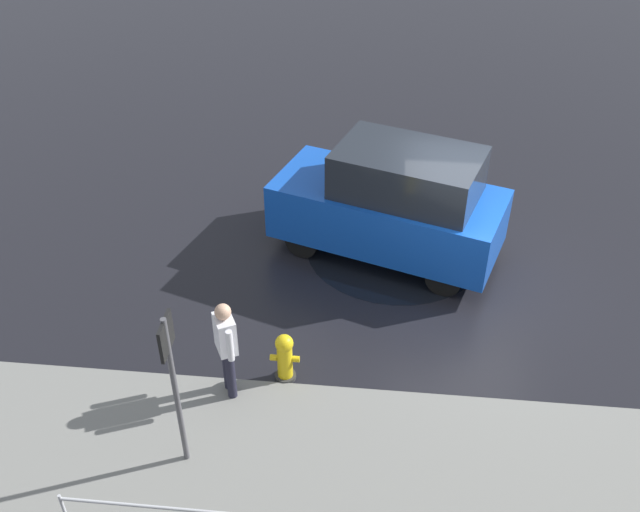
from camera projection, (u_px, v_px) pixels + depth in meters
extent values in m
plane|color=black|center=(472.00, 284.00, 12.04)|extent=(60.00, 60.00, 0.00)
cube|color=slate|center=(497.00, 497.00, 8.67)|extent=(24.00, 3.20, 0.04)
cube|color=blue|center=(387.00, 213.00, 12.34)|extent=(4.24, 2.86, 0.99)
cube|color=#1E232B|center=(408.00, 173.00, 11.72)|extent=(2.70, 2.17, 0.77)
cylinder|color=black|center=(303.00, 241.00, 12.54)|extent=(0.64, 0.40, 0.60)
cylinder|color=black|center=(335.00, 201.00, 13.59)|extent=(0.64, 0.40, 0.60)
cylinder|color=black|center=(444.00, 278.00, 11.69)|extent=(0.64, 0.40, 0.60)
cylinder|color=black|center=(467.00, 233.00, 12.73)|extent=(0.64, 0.40, 0.60)
cylinder|color=gold|center=(285.00, 362.00, 10.12)|extent=(0.22, 0.22, 0.62)
sphere|color=gold|center=(284.00, 343.00, 9.91)|extent=(0.26, 0.26, 0.26)
cylinder|color=gold|center=(296.00, 359.00, 10.06)|extent=(0.10, 0.09, 0.09)
cylinder|color=gold|center=(274.00, 357.00, 10.09)|extent=(0.10, 0.09, 0.09)
cylinder|color=#2D2D2D|center=(286.00, 376.00, 10.29)|extent=(0.31, 0.31, 0.06)
cube|color=silver|center=(225.00, 334.00, 9.40)|extent=(0.38, 0.43, 0.55)
sphere|color=tan|center=(223.00, 312.00, 9.17)|extent=(0.22, 0.22, 0.22)
cylinder|color=#1E1E2D|center=(227.00, 367.00, 9.88)|extent=(0.13, 0.13, 0.85)
cylinder|color=#1E1E2D|center=(231.00, 376.00, 9.75)|extent=(0.13, 0.13, 0.85)
cylinder|color=silver|center=(220.00, 323.00, 9.58)|extent=(0.09, 0.09, 0.50)
cylinder|color=silver|center=(230.00, 346.00, 9.22)|extent=(0.09, 0.09, 0.50)
cylinder|color=#4C4C51|center=(176.00, 395.00, 8.44)|extent=(0.07, 0.07, 2.40)
cube|color=black|center=(166.00, 336.00, 7.87)|extent=(0.04, 0.44, 0.44)
cylinder|color=black|center=(394.00, 249.00, 12.85)|extent=(3.17, 3.17, 0.01)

